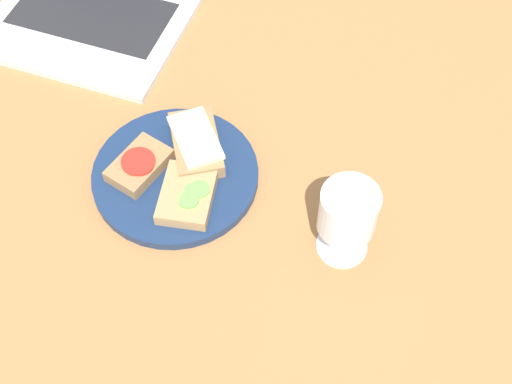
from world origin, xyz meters
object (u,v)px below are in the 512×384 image
at_px(sandwich_with_tomato, 139,165).
at_px(sandwich_with_cheese, 196,143).
at_px(sandwich_with_cucumber, 188,195).
at_px(wine_glass, 348,214).
at_px(plate, 175,175).

height_order(sandwich_with_tomato, sandwich_with_cheese, sandwich_with_cheese).
bearing_deg(sandwich_with_cucumber, sandwich_with_cheese, 104.37).
xyz_separation_m(sandwich_with_cheese, wine_glass, (0.25, -0.08, 0.05)).
height_order(plate, sandwich_with_cheese, sandwich_with_cheese).
xyz_separation_m(sandwich_with_cucumber, wine_glass, (0.23, 0.01, 0.06)).
bearing_deg(sandwich_with_cucumber, plate, 134.39).
bearing_deg(wine_glass, sandwich_with_cucumber, -178.25).
distance_m(sandwich_with_cucumber, wine_glass, 0.24).
distance_m(sandwich_with_tomato, wine_glass, 0.32).
bearing_deg(sandwich_with_tomato, plate, 14.66).
relative_size(plate, wine_glass, 1.95).
distance_m(sandwich_with_tomato, sandwich_with_cheese, 0.09).
relative_size(plate, sandwich_with_cucumber, 2.20).
bearing_deg(plate, sandwich_with_cucumber, -45.61).
bearing_deg(sandwich_with_cucumber, sandwich_with_tomato, 164.25).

